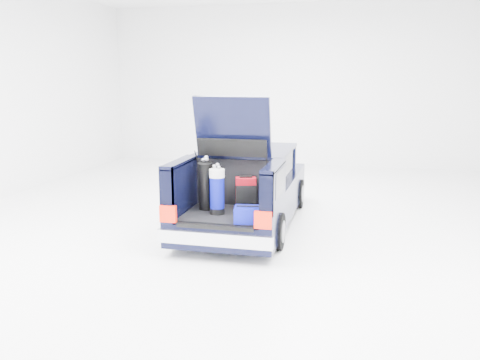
% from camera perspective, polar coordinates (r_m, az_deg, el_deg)
% --- Properties ---
extents(ground, '(14.00, 14.00, 0.00)m').
position_cam_1_polar(ground, '(9.82, 0.68, -4.91)').
color(ground, white).
rests_on(ground, ground).
extents(car, '(1.87, 4.65, 2.47)m').
position_cam_1_polar(car, '(9.75, 0.82, -0.94)').
color(car, black).
rests_on(car, ground).
extents(red_suitcase, '(0.38, 0.30, 0.56)m').
position_cam_1_polar(red_suitcase, '(8.50, 0.64, -1.49)').
color(red_suitcase, maroon).
rests_on(red_suitcase, car).
extents(black_golf_bag, '(0.26, 0.32, 0.90)m').
position_cam_1_polar(black_golf_bag, '(8.42, -3.86, -0.65)').
color(black_golf_bag, black).
rests_on(black_golf_bag, car).
extents(blue_golf_bag, '(0.30, 0.30, 0.83)m').
position_cam_1_polar(blue_golf_bag, '(8.16, -2.59, -1.25)').
color(blue_golf_bag, black).
rests_on(blue_golf_bag, car).
extents(blue_duffel, '(0.54, 0.40, 0.26)m').
position_cam_1_polar(blue_duffel, '(7.74, 1.21, -3.89)').
color(blue_duffel, '#050981').
rests_on(blue_duffel, car).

